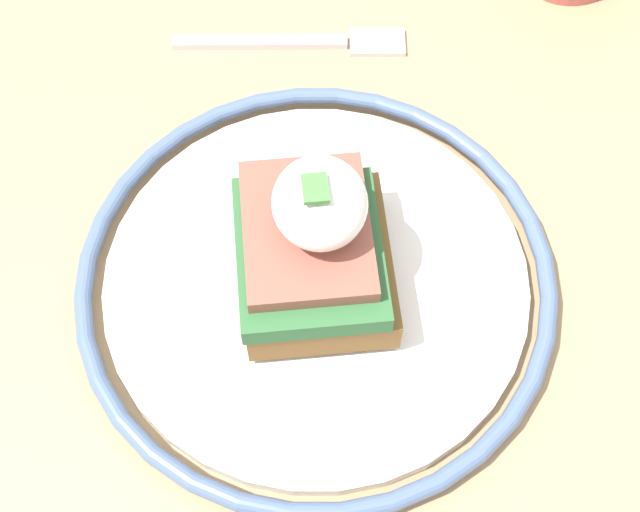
% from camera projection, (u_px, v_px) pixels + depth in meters
% --- Properties ---
extents(dining_table, '(1.05, 0.77, 0.77)m').
position_uv_depth(dining_table, '(293.00, 393.00, 0.59)').
color(dining_table, tan).
rests_on(dining_table, ground_plane).
extents(plate, '(0.26, 0.26, 0.02)m').
position_uv_depth(plate, '(320.00, 280.00, 0.49)').
color(plate, silver).
rests_on(plate, dining_table).
extents(sandwich, '(0.10, 0.08, 0.09)m').
position_uv_depth(sandwich, '(318.00, 244.00, 0.46)').
color(sandwich, brown).
rests_on(sandwich, plate).
extents(fork, '(0.03, 0.15, 0.00)m').
position_uv_depth(fork, '(307.00, 42.00, 0.58)').
color(fork, silver).
rests_on(fork, dining_table).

